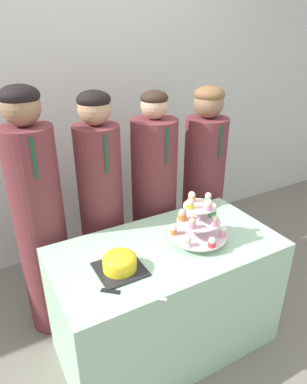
{
  "coord_description": "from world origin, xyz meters",
  "views": [
    {
      "loc": [
        -0.81,
        -0.97,
        1.76
      ],
      "look_at": [
        -0.07,
        0.35,
        1.04
      ],
      "focal_mm": 32.0,
      "sensor_mm": 36.0,
      "label": 1
    }
  ],
  "objects_px": {
    "student_2": "(154,204)",
    "student_0": "(40,224)",
    "student_1": "(102,213)",
    "cupcake_stand": "(198,220)",
    "round_cake": "(120,262)",
    "cake_knife": "(122,293)",
    "student_3": "(203,190)"
  },
  "relations": [
    {
      "from": "round_cake",
      "to": "student_2",
      "type": "bearing_deg",
      "value": 48.49
    },
    {
      "from": "round_cake",
      "to": "student_3",
      "type": "relative_size",
      "value": 0.16
    },
    {
      "from": "cupcake_stand",
      "to": "student_1",
      "type": "relative_size",
      "value": 0.21
    },
    {
      "from": "cake_knife",
      "to": "cupcake_stand",
      "type": "height_order",
      "value": "cupcake_stand"
    },
    {
      "from": "student_0",
      "to": "student_1",
      "type": "distance_m",
      "value": 0.38
    },
    {
      "from": "cupcake_stand",
      "to": "student_1",
      "type": "distance_m",
      "value": 0.67
    },
    {
      "from": "round_cake",
      "to": "cupcake_stand",
      "type": "relative_size",
      "value": 0.71
    },
    {
      "from": "student_0",
      "to": "student_3",
      "type": "bearing_deg",
      "value": -0.0
    },
    {
      "from": "student_0",
      "to": "student_2",
      "type": "distance_m",
      "value": 0.76
    },
    {
      "from": "student_0",
      "to": "student_3",
      "type": "distance_m",
      "value": 1.18
    },
    {
      "from": "cake_knife",
      "to": "student_0",
      "type": "distance_m",
      "value": 0.76
    },
    {
      "from": "round_cake",
      "to": "cupcake_stand",
      "type": "distance_m",
      "value": 0.48
    },
    {
      "from": "cupcake_stand",
      "to": "student_2",
      "type": "relative_size",
      "value": 0.22
    },
    {
      "from": "round_cake",
      "to": "cake_knife",
      "type": "height_order",
      "value": "round_cake"
    },
    {
      "from": "student_0",
      "to": "student_1",
      "type": "xyz_separation_m",
      "value": [
        0.38,
        -0.0,
        -0.03
      ]
    },
    {
      "from": "round_cake",
      "to": "student_1",
      "type": "relative_size",
      "value": 0.15
    },
    {
      "from": "cupcake_stand",
      "to": "student_3",
      "type": "bearing_deg",
      "value": 50.74
    },
    {
      "from": "cake_knife",
      "to": "student_0",
      "type": "xyz_separation_m",
      "value": [
        -0.19,
        0.74,
        0.02
      ]
    },
    {
      "from": "student_2",
      "to": "student_0",
      "type": "bearing_deg",
      "value": 180.0
    },
    {
      "from": "student_1",
      "to": "student_0",
      "type": "bearing_deg",
      "value": 180.0
    },
    {
      "from": "cake_knife",
      "to": "student_2",
      "type": "relative_size",
      "value": 0.16
    },
    {
      "from": "cupcake_stand",
      "to": "student_0",
      "type": "relative_size",
      "value": 0.21
    },
    {
      "from": "cupcake_stand",
      "to": "student_2",
      "type": "xyz_separation_m",
      "value": [
        0.04,
        0.56,
        -0.17
      ]
    },
    {
      "from": "round_cake",
      "to": "student_0",
      "type": "bearing_deg",
      "value": 112.74
    },
    {
      "from": "student_1",
      "to": "student_2",
      "type": "distance_m",
      "value": 0.38
    },
    {
      "from": "student_2",
      "to": "student_3",
      "type": "bearing_deg",
      "value": -0.0
    },
    {
      "from": "round_cake",
      "to": "student_3",
      "type": "distance_m",
      "value": 1.1
    },
    {
      "from": "cake_knife",
      "to": "student_2",
      "type": "height_order",
      "value": "student_2"
    },
    {
      "from": "cake_knife",
      "to": "cupcake_stand",
      "type": "relative_size",
      "value": 0.75
    },
    {
      "from": "round_cake",
      "to": "student_3",
      "type": "xyz_separation_m",
      "value": [
        0.93,
        0.58,
        -0.07
      ]
    },
    {
      "from": "round_cake",
      "to": "student_0",
      "type": "relative_size",
      "value": 0.15
    },
    {
      "from": "round_cake",
      "to": "cupcake_stand",
      "type": "xyz_separation_m",
      "value": [
        0.47,
        0.02,
        0.08
      ]
    }
  ]
}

